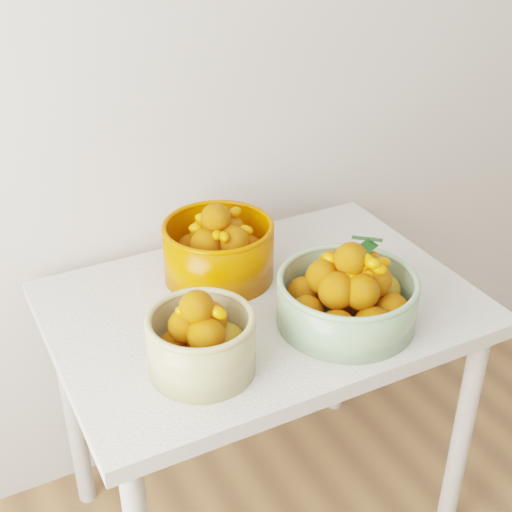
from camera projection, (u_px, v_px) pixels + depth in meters
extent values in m
cube|color=silver|center=(290.00, 2.00, 1.83)|extent=(4.00, 0.04, 2.70)
cube|color=silver|center=(263.00, 308.00, 1.73)|extent=(1.00, 0.70, 0.04)
cylinder|color=silver|center=(461.00, 437.00, 1.87)|extent=(0.05, 0.05, 0.71)
cylinder|color=silver|center=(73.00, 408.00, 1.97)|extent=(0.05, 0.05, 0.71)
cylinder|color=silver|center=(340.00, 322.00, 2.32)|extent=(0.05, 0.05, 0.71)
cylinder|color=tan|center=(201.00, 344.00, 1.47)|extent=(0.29, 0.29, 0.13)
torus|color=tan|center=(200.00, 319.00, 1.44)|extent=(0.29, 0.29, 0.02)
sphere|color=#D1660C|center=(226.00, 341.00, 1.50)|extent=(0.08, 0.08, 0.08)
sphere|color=#D35700|center=(198.00, 333.00, 1.52)|extent=(0.07, 0.07, 0.07)
sphere|color=#D35700|center=(175.00, 347.00, 1.48)|extent=(0.07, 0.07, 0.07)
sphere|color=#D35700|center=(188.00, 365.00, 1.43)|extent=(0.07, 0.07, 0.07)
sphere|color=#D35700|center=(221.00, 361.00, 1.44)|extent=(0.08, 0.08, 0.08)
sphere|color=#D35700|center=(202.00, 349.00, 1.48)|extent=(0.07, 0.07, 0.07)
sphere|color=#D35700|center=(209.00, 319.00, 1.47)|extent=(0.08, 0.08, 0.08)
sphere|color=#D35700|center=(185.00, 326.00, 1.45)|extent=(0.07, 0.07, 0.07)
sphere|color=#D35700|center=(206.00, 335.00, 1.42)|extent=(0.08, 0.08, 0.08)
sphere|color=#D35700|center=(197.00, 307.00, 1.42)|extent=(0.07, 0.07, 0.07)
ellipsoid|color=orange|center=(184.00, 311.00, 1.42)|extent=(0.04, 0.04, 0.03)
ellipsoid|color=orange|center=(219.00, 313.00, 1.41)|extent=(0.05, 0.04, 0.04)
ellipsoid|color=orange|center=(189.00, 316.00, 1.44)|extent=(0.05, 0.04, 0.03)
ellipsoid|color=orange|center=(201.00, 306.00, 1.42)|extent=(0.05, 0.05, 0.04)
cylinder|color=#88AE80|center=(347.00, 301.00, 1.62)|extent=(0.42, 0.42, 0.11)
torus|color=#88AE80|center=(348.00, 280.00, 1.59)|extent=(0.43, 0.43, 0.02)
sphere|color=#D1660C|center=(383.00, 291.00, 1.66)|extent=(0.08, 0.08, 0.08)
sphere|color=#D35700|center=(356.00, 279.00, 1.70)|extent=(0.09, 0.09, 0.09)
sphere|color=#D35700|center=(322.00, 281.00, 1.70)|extent=(0.08, 0.08, 0.08)
sphere|color=#D35700|center=(304.00, 293.00, 1.65)|extent=(0.08, 0.08, 0.08)
sphere|color=#D35700|center=(307.00, 313.00, 1.58)|extent=(0.08, 0.08, 0.08)
sphere|color=#D35700|center=(337.00, 328.00, 1.54)|extent=(0.08, 0.08, 0.08)
sphere|color=#D35700|center=(373.00, 326.00, 1.54)|extent=(0.09, 0.09, 0.09)
sphere|color=#D35700|center=(391.00, 311.00, 1.59)|extent=(0.08, 0.08, 0.08)
sphere|color=#D35700|center=(346.00, 302.00, 1.62)|extent=(0.08, 0.08, 0.08)
sphere|color=#D35700|center=(360.00, 268.00, 1.63)|extent=(0.08, 0.08, 0.08)
sphere|color=#D35700|center=(334.00, 267.00, 1.63)|extent=(0.08, 0.08, 0.08)
sphere|color=#D35700|center=(323.00, 277.00, 1.60)|extent=(0.08, 0.08, 0.08)
sphere|color=#D35700|center=(337.00, 291.00, 1.55)|extent=(0.08, 0.08, 0.08)
sphere|color=#D35700|center=(361.00, 292.00, 1.54)|extent=(0.08, 0.08, 0.08)
sphere|color=#D35700|center=(374.00, 280.00, 1.59)|extent=(0.08, 0.08, 0.08)
sphere|color=#D35700|center=(351.00, 259.00, 1.56)|extent=(0.08, 0.08, 0.08)
ellipsoid|color=orange|center=(353.00, 279.00, 1.55)|extent=(0.04, 0.05, 0.04)
ellipsoid|color=orange|center=(361.00, 266.00, 1.55)|extent=(0.04, 0.05, 0.04)
ellipsoid|color=orange|center=(373.00, 263.00, 1.53)|extent=(0.04, 0.05, 0.03)
ellipsoid|color=orange|center=(347.00, 257.00, 1.60)|extent=(0.04, 0.04, 0.03)
ellipsoid|color=orange|center=(354.00, 260.00, 1.55)|extent=(0.03, 0.05, 0.04)
ellipsoid|color=orange|center=(330.00, 259.00, 1.59)|extent=(0.05, 0.05, 0.04)
ellipsoid|color=orange|center=(344.00, 253.00, 1.63)|extent=(0.04, 0.05, 0.04)
ellipsoid|color=orange|center=(365.00, 259.00, 1.55)|extent=(0.05, 0.05, 0.04)
ellipsoid|color=orange|center=(379.00, 268.00, 1.54)|extent=(0.04, 0.05, 0.04)
ellipsoid|color=orange|center=(345.00, 255.00, 1.60)|extent=(0.04, 0.05, 0.04)
ellipsoid|color=orange|center=(352.00, 255.00, 1.57)|extent=(0.05, 0.05, 0.04)
ellipsoid|color=orange|center=(371.00, 256.00, 1.60)|extent=(0.04, 0.03, 0.03)
ellipsoid|color=orange|center=(364.00, 260.00, 1.57)|extent=(0.05, 0.04, 0.03)
ellipsoid|color=orange|center=(348.00, 275.00, 1.55)|extent=(0.05, 0.05, 0.03)
ellipsoid|color=orange|center=(367.00, 273.00, 1.56)|extent=(0.05, 0.05, 0.04)
ellipsoid|color=orange|center=(361.00, 273.00, 1.56)|extent=(0.04, 0.05, 0.04)
ellipsoid|color=orange|center=(382.00, 262.00, 1.57)|extent=(0.05, 0.04, 0.03)
cylinder|color=#C54B00|center=(219.00, 252.00, 1.78)|extent=(0.34, 0.34, 0.14)
torus|color=#C54B00|center=(218.00, 226.00, 1.74)|extent=(0.34, 0.34, 0.01)
sphere|color=#D35700|center=(248.00, 251.00, 1.82)|extent=(0.08, 0.08, 0.08)
sphere|color=#D35700|center=(221.00, 242.00, 1.86)|extent=(0.08, 0.08, 0.08)
sphere|color=#D35700|center=(192.00, 250.00, 1.83)|extent=(0.08, 0.08, 0.08)
sphere|color=#D35700|center=(189.00, 267.00, 1.76)|extent=(0.07, 0.07, 0.07)
sphere|color=#D35700|center=(217.00, 276.00, 1.72)|extent=(0.08, 0.08, 0.08)
sphere|color=#D35700|center=(246.00, 268.00, 1.75)|extent=(0.08, 0.08, 0.08)
sphere|color=#D35700|center=(219.00, 259.00, 1.79)|extent=(0.08, 0.08, 0.08)
sphere|color=#D35700|center=(230.00, 230.00, 1.79)|extent=(0.08, 0.08, 0.08)
sphere|color=#D35700|center=(204.00, 232.00, 1.78)|extent=(0.07, 0.07, 0.07)
sphere|color=#D35700|center=(206.00, 245.00, 1.73)|extent=(0.08, 0.08, 0.08)
sphere|color=#D35700|center=(234.00, 242.00, 1.74)|extent=(0.08, 0.08, 0.08)
sphere|color=#D35700|center=(216.00, 218.00, 1.74)|extent=(0.07, 0.07, 0.07)
ellipsoid|color=orange|center=(196.00, 229.00, 1.76)|extent=(0.05, 0.05, 0.03)
ellipsoid|color=orange|center=(235.00, 212.00, 1.78)|extent=(0.04, 0.04, 0.03)
ellipsoid|color=orange|center=(224.00, 237.00, 1.70)|extent=(0.03, 0.04, 0.03)
ellipsoid|color=orange|center=(217.00, 235.00, 1.71)|extent=(0.04, 0.05, 0.03)
ellipsoid|color=orange|center=(231.00, 230.00, 1.74)|extent=(0.05, 0.05, 0.04)
ellipsoid|color=orange|center=(201.00, 218.00, 1.76)|extent=(0.04, 0.05, 0.04)
ellipsoid|color=orange|center=(246.00, 230.00, 1.75)|extent=(0.05, 0.04, 0.04)
ellipsoid|color=orange|center=(222.00, 221.00, 1.77)|extent=(0.04, 0.05, 0.04)
ellipsoid|color=orange|center=(219.00, 213.00, 1.75)|extent=(0.05, 0.05, 0.04)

